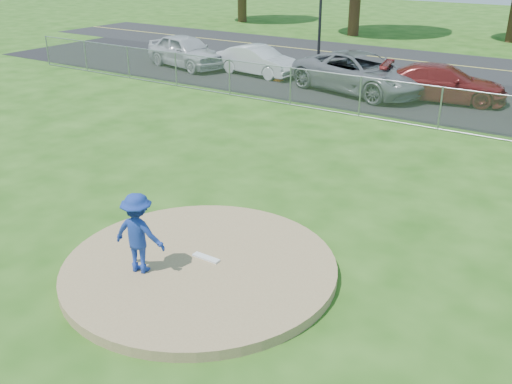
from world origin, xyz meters
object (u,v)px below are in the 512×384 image
Objects in this scene: pitcher at (138,233)px; parked_car_white at (258,61)px; parked_car_gray at (360,73)px; parked_car_silver at (186,51)px; parked_car_darkred at (443,83)px; traffic_cone at (279,73)px.

pitcher reaches higher than parked_car_white.
parked_car_silver is at bearing 103.86° from parked_car_gray.
parked_car_gray is 3.48m from parked_car_darkred.
parked_car_darkred is (0.64, 16.90, -0.26)m from pitcher.
parked_car_darkred is at bearing -83.51° from parked_car_white.
parked_car_gray is at bearing -89.31° from parked_car_white.
pitcher is 20.74m from parked_car_silver.
traffic_cone is 0.15× the size of parked_car_darkred.
parked_car_silver reaches higher than parked_car_white.
parked_car_darkred is at bearing 4.33° from traffic_cone.
pitcher is 18.91m from parked_car_white.
parked_car_white is (-8.47, 16.90, -0.28)m from pitcher.
traffic_cone is 0.18× the size of parked_car_white.
pitcher reaches higher than parked_car_silver.
parked_car_silver reaches higher than traffic_cone.
pitcher is at bearing -146.87° from parked_car_white.
parked_car_silver is at bearing -64.59° from pitcher.
parked_car_white is at bearing -75.58° from pitcher.
traffic_cone is at bearing -103.89° from parked_car_white.
parked_car_white is 0.70× the size of parked_car_gray.
traffic_cone is at bearing 82.95° from parked_car_darkred.
parked_car_gray reaches higher than parked_car_silver.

